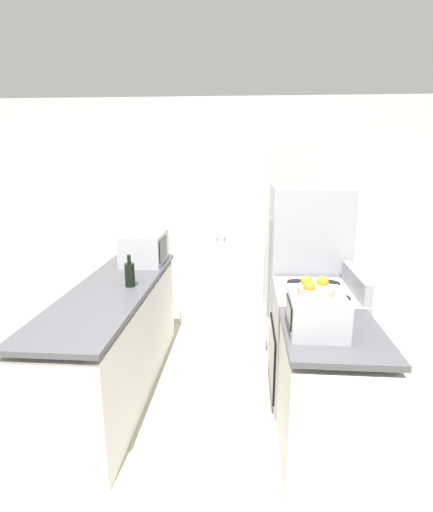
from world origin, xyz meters
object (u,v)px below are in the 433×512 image
object	(u,v)px
microwave	(145,248)
fruit_bowl	(315,288)
refrigerator	(305,273)
pantry_cabinet	(222,233)
wine_bottle	(130,274)
toaster_oven	(316,312)
stove	(313,343)

from	to	relation	value
microwave	fruit_bowl	distance (m)	2.01
refrigerator	fruit_bowl	distance (m)	1.54
pantry_cabinet	microwave	size ratio (longest dim) A/B	3.97
wine_bottle	toaster_oven	world-z (taller)	wine_bottle
pantry_cabinet	fruit_bowl	size ratio (longest dim) A/B	9.49
wine_bottle	toaster_oven	size ratio (longest dim) A/B	0.64
pantry_cabinet	microwave	world-z (taller)	pantry_cabinet
stove	refrigerator	bearing A→B (deg)	88.22
pantry_cabinet	stove	size ratio (longest dim) A/B	1.94
pantry_cabinet	microwave	distance (m)	1.16
microwave	stove	bearing A→B (deg)	-25.17
stove	wine_bottle	bearing A→B (deg)	-179.79
pantry_cabinet	refrigerator	bearing A→B (deg)	-45.41
stove	wine_bottle	world-z (taller)	wine_bottle
stove	wine_bottle	size ratio (longest dim) A/B	4.14
fruit_bowl	pantry_cabinet	bearing A→B (deg)	106.25
pantry_cabinet	refrigerator	size ratio (longest dim) A/B	1.25
microwave	pantry_cabinet	bearing A→B (deg)	52.71
microwave	wine_bottle	world-z (taller)	microwave
refrigerator	wine_bottle	xyz separation A→B (m)	(-1.50, -0.78, 0.19)
fruit_bowl	refrigerator	bearing A→B (deg)	83.46
stove	toaster_oven	size ratio (longest dim) A/B	2.64
toaster_oven	wine_bottle	bearing A→B (deg)	151.73
toaster_oven	stove	bearing A→B (deg)	79.79
pantry_cabinet	toaster_oven	world-z (taller)	pantry_cabinet
refrigerator	stove	bearing A→B (deg)	-91.78
stove	toaster_oven	world-z (taller)	toaster_oven
microwave	fruit_bowl	size ratio (longest dim) A/B	2.39
wine_bottle	pantry_cabinet	bearing A→B (deg)	68.83
microwave	toaster_oven	size ratio (longest dim) A/B	1.29
microwave	wine_bottle	distance (m)	0.73
refrigerator	toaster_oven	world-z (taller)	refrigerator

